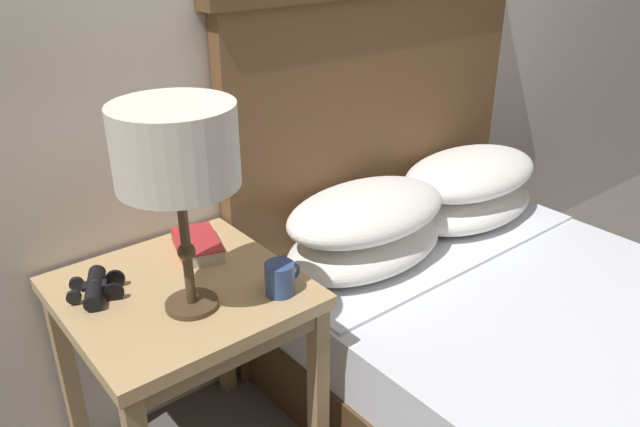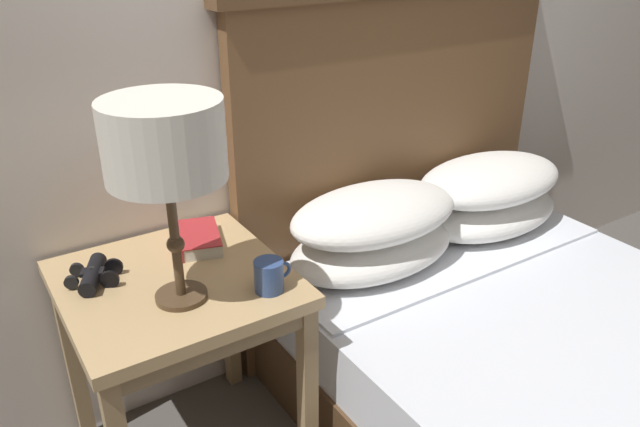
{
  "view_description": "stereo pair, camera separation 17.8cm",
  "coord_description": "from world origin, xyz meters",
  "px_view_note": "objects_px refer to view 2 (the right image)",
  "views": [
    {
      "loc": [
        -1.1,
        -0.55,
        1.52
      ],
      "look_at": [
        -0.09,
        0.7,
        0.74
      ],
      "focal_mm": 35.0,
      "sensor_mm": 36.0,
      "label": 1
    },
    {
      "loc": [
        -0.95,
        -0.65,
        1.52
      ],
      "look_at": [
        -0.09,
        0.7,
        0.74
      ],
      "focal_mm": 35.0,
      "sensor_mm": 36.0,
      "label": 2
    }
  ],
  "objects_px": {
    "table_lamp": "(164,145)",
    "coffee_mug": "(269,276)",
    "book_on_nightstand": "(198,239)",
    "bed": "(562,372)",
    "nightstand": "(178,305)",
    "binoculars_pair": "(94,274)"
  },
  "relations": [
    {
      "from": "bed",
      "to": "table_lamp",
      "type": "distance_m",
      "value": 1.31
    },
    {
      "from": "book_on_nightstand",
      "to": "binoculars_pair",
      "type": "height_order",
      "value": "binoculars_pair"
    },
    {
      "from": "nightstand",
      "to": "table_lamp",
      "type": "bearing_deg",
      "value": -100.48
    },
    {
      "from": "nightstand",
      "to": "coffee_mug",
      "type": "bearing_deg",
      "value": -45.11
    },
    {
      "from": "bed",
      "to": "coffee_mug",
      "type": "bearing_deg",
      "value": 153.89
    },
    {
      "from": "bed",
      "to": "book_on_nightstand",
      "type": "relative_size",
      "value": 8.97
    },
    {
      "from": "book_on_nightstand",
      "to": "table_lamp",
      "type": "bearing_deg",
      "value": -121.44
    },
    {
      "from": "nightstand",
      "to": "binoculars_pair",
      "type": "bearing_deg",
      "value": 152.17
    },
    {
      "from": "bed",
      "to": "coffee_mug",
      "type": "relative_size",
      "value": 19.31
    },
    {
      "from": "book_on_nightstand",
      "to": "bed",
      "type": "bearing_deg",
      "value": -40.47
    },
    {
      "from": "bed",
      "to": "coffee_mug",
      "type": "distance_m",
      "value": 0.93
    },
    {
      "from": "coffee_mug",
      "to": "book_on_nightstand",
      "type": "bearing_deg",
      "value": 100.14
    },
    {
      "from": "table_lamp",
      "to": "coffee_mug",
      "type": "bearing_deg",
      "value": -22.99
    },
    {
      "from": "bed",
      "to": "table_lamp",
      "type": "xyz_separation_m",
      "value": [
        -0.97,
        0.46,
        0.75
      ]
    },
    {
      "from": "nightstand",
      "to": "bed",
      "type": "xyz_separation_m",
      "value": [
        0.95,
        -0.56,
        -0.26
      ]
    },
    {
      "from": "nightstand",
      "to": "table_lamp",
      "type": "xyz_separation_m",
      "value": [
        -0.02,
        -0.1,
        0.49
      ]
    },
    {
      "from": "nightstand",
      "to": "coffee_mug",
      "type": "xyz_separation_m",
      "value": [
        0.19,
        -0.19,
        0.13
      ]
    },
    {
      "from": "table_lamp",
      "to": "coffee_mug",
      "type": "height_order",
      "value": "table_lamp"
    },
    {
      "from": "nightstand",
      "to": "table_lamp",
      "type": "relative_size",
      "value": 1.26
    },
    {
      "from": "table_lamp",
      "to": "book_on_nightstand",
      "type": "height_order",
      "value": "table_lamp"
    },
    {
      "from": "nightstand",
      "to": "bed",
      "type": "height_order",
      "value": "bed"
    },
    {
      "from": "bed",
      "to": "binoculars_pair",
      "type": "height_order",
      "value": "bed"
    }
  ]
}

